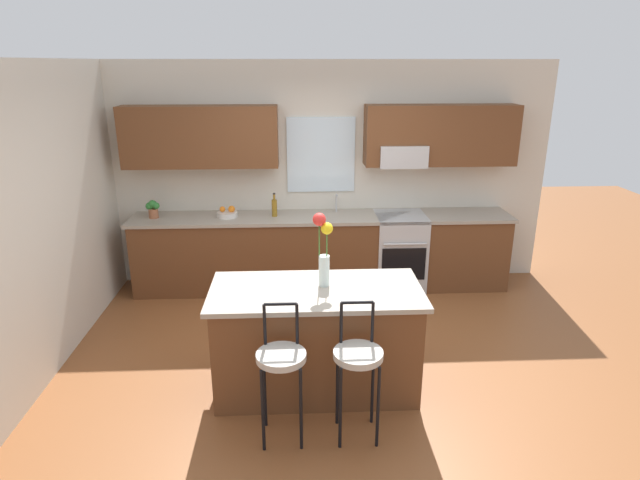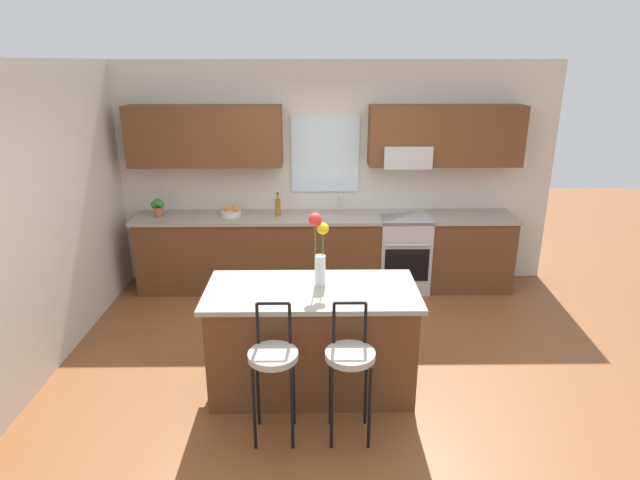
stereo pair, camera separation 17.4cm
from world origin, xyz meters
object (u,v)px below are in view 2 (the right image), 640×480
object	(u,v)px
oven_range	(403,252)
potted_plant_small	(158,207)
kitchen_island	(312,339)
bar_stool_middle	(350,361)
fruit_bowl_oranges	(231,213)
bar_stool_near	(273,361)
flower_vase	(319,247)
bottle_olive_oil	(278,207)

from	to	relation	value
oven_range	potted_plant_small	distance (m)	3.00
kitchen_island	bar_stool_middle	world-z (taller)	bar_stool_middle
bar_stool_middle	fruit_bowl_oranges	world-z (taller)	fruit_bowl_oranges
oven_range	bar_stool_near	world-z (taller)	bar_stool_near
flower_vase	potted_plant_small	size ratio (longest dim) A/B	2.86
bar_stool_middle	potted_plant_small	xyz separation A→B (m)	(-2.11, 2.78, 0.40)
bar_stool_near	bar_stool_middle	bearing A→B (deg)	0.00
bar_stool_middle	kitchen_island	bearing A→B (deg)	113.78
oven_range	potted_plant_small	size ratio (longest dim) A/B	4.26
kitchen_island	flower_vase	world-z (taller)	flower_vase
fruit_bowl_oranges	bottle_olive_oil	size ratio (longest dim) A/B	0.85
bottle_olive_oil	bar_stool_near	bearing A→B (deg)	-87.30
bar_stool_middle	fruit_bowl_oranges	xyz separation A→B (m)	(-1.24, 2.78, 0.33)
flower_vase	bottle_olive_oil	distance (m)	2.14
potted_plant_small	kitchen_island	bearing A→B (deg)	-49.58
bar_stool_near	potted_plant_small	bearing A→B (deg)	119.30
oven_range	flower_vase	bearing A→B (deg)	-117.08
oven_range	potted_plant_small	bearing A→B (deg)	179.51
bar_stool_middle	bar_stool_near	bearing A→B (deg)	180.00
potted_plant_small	oven_range	bearing A→B (deg)	-0.49
potted_plant_small	bar_stool_middle	bearing A→B (deg)	-52.79
oven_range	bar_stool_near	bearing A→B (deg)	-116.76
flower_vase	potted_plant_small	bearing A→B (deg)	132.39
bar_stool_middle	bottle_olive_oil	bearing A→B (deg)	103.78
oven_range	bar_stool_near	size ratio (longest dim) A/B	0.88
kitchen_island	bar_stool_near	xyz separation A→B (m)	(-0.28, -0.62, 0.17)
oven_range	bottle_olive_oil	distance (m)	1.62
kitchen_island	flower_vase	size ratio (longest dim) A/B	2.80
oven_range	bottle_olive_oil	bearing A→B (deg)	179.07
bar_stool_middle	flower_vase	world-z (taller)	flower_vase
oven_range	fruit_bowl_oranges	world-z (taller)	fruit_bowl_oranges
kitchen_island	fruit_bowl_oranges	xyz separation A→B (m)	(-0.96, 2.15, 0.50)
fruit_bowl_oranges	kitchen_island	bearing A→B (deg)	-65.86
flower_vase	fruit_bowl_oranges	world-z (taller)	flower_vase
oven_range	bar_stool_middle	world-z (taller)	bar_stool_middle
kitchen_island	bottle_olive_oil	distance (m)	2.26
oven_range	kitchen_island	size ratio (longest dim) A/B	0.53
flower_vase	fruit_bowl_oranges	xyz separation A→B (m)	(-1.03, 2.08, -0.29)
flower_vase	bottle_olive_oil	size ratio (longest dim) A/B	2.18
kitchen_island	flower_vase	distance (m)	0.79
oven_range	bar_stool_middle	distance (m)	2.88
bottle_olive_oil	potted_plant_small	size ratio (longest dim) A/B	1.31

